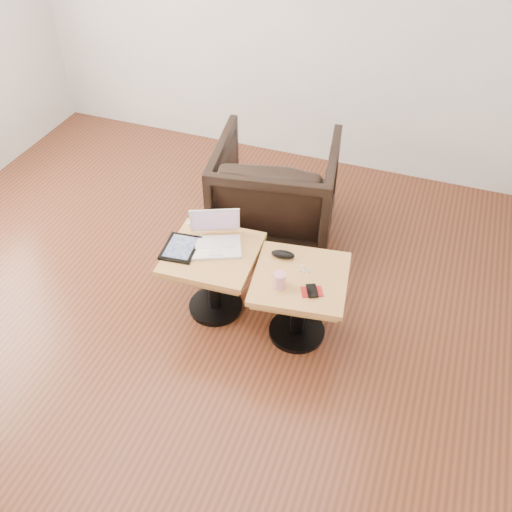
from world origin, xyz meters
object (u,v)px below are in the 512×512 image
(side_table_right, at_px, (300,291))
(laptop, at_px, (215,238))
(striped_cup, at_px, (280,280))
(armchair, at_px, (276,191))
(side_table_left, at_px, (213,266))

(side_table_right, bearing_deg, laptop, 162.19)
(striped_cup, relative_size, armchair, 0.11)
(side_table_right, bearing_deg, armchair, 108.82)
(side_table_right, bearing_deg, striped_cup, -134.98)
(side_table_left, bearing_deg, armchair, 79.17)
(side_table_left, distance_m, laptop, 0.18)
(armchair, bearing_deg, striped_cup, 100.28)
(laptop, distance_m, armchair, 0.83)
(side_table_left, bearing_deg, laptop, 92.93)
(armchair, bearing_deg, side_table_left, 73.08)
(side_table_left, distance_m, armchair, 0.89)
(side_table_right, height_order, armchair, armchair)
(striped_cup, bearing_deg, side_table_left, 163.25)
(laptop, bearing_deg, striped_cup, -47.94)
(side_table_left, xyz_separation_m, striped_cup, (0.48, -0.15, 0.17))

